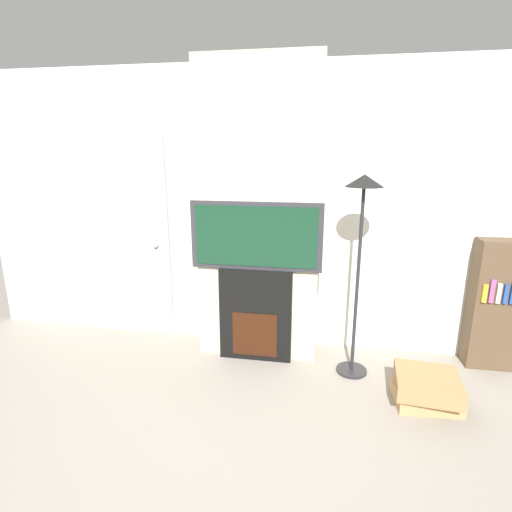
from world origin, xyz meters
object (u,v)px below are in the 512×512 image
(floor_lamp, at_px, (362,222))
(box_stack, at_px, (427,389))
(bookshelf, at_px, (494,305))
(television, at_px, (256,236))
(fireplace, at_px, (256,314))

(floor_lamp, distance_m, box_stack, 1.39)
(floor_lamp, bearing_deg, bookshelf, 15.81)
(box_stack, bearing_deg, television, 160.70)
(fireplace, distance_m, television, 0.75)
(floor_lamp, bearing_deg, fireplace, 172.82)
(fireplace, distance_m, floor_lamp, 1.29)
(floor_lamp, height_order, box_stack, floor_lamp)
(television, xyz_separation_m, floor_lamp, (0.89, -0.11, 0.17))
(floor_lamp, xyz_separation_m, bookshelf, (1.22, 0.35, -0.77))
(box_stack, xyz_separation_m, bookshelf, (0.68, 0.74, 0.46))
(floor_lamp, relative_size, box_stack, 3.41)
(fireplace, xyz_separation_m, bookshelf, (2.12, 0.23, 0.15))
(television, xyz_separation_m, bookshelf, (2.12, 0.24, -0.60))
(floor_lamp, bearing_deg, television, 172.94)
(bookshelf, bearing_deg, television, -173.63)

